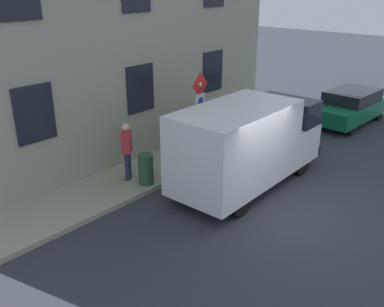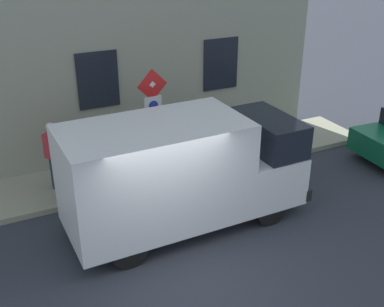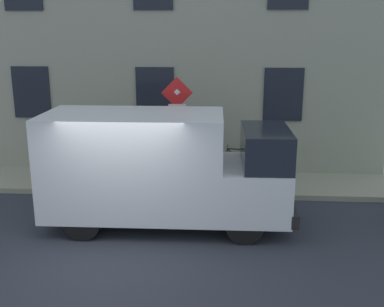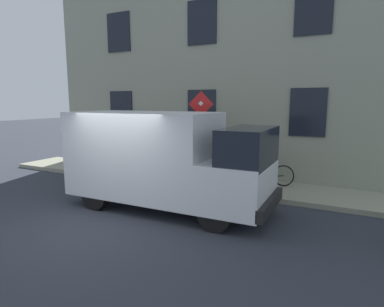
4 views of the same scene
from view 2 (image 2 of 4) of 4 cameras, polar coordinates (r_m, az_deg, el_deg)
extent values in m
plane|color=#2E323B|center=(9.88, -1.81, -12.74)|extent=(80.00, 80.00, 0.00)
cube|color=gray|center=(12.96, -9.00, -2.66)|extent=(2.00, 15.30, 0.14)
cube|color=gray|center=(12.98, -12.03, 14.70)|extent=(0.70, 13.30, 7.62)
cube|color=black|center=(14.28, 3.40, 10.50)|extent=(0.06, 1.10, 1.50)
cube|color=black|center=(12.95, -11.05, 8.50)|extent=(0.06, 1.10, 1.50)
cylinder|color=#474C47|center=(11.93, -4.64, 2.82)|extent=(0.09, 0.09, 2.79)
pyramid|color=silver|center=(11.47, -4.66, 7.98)|extent=(0.08, 0.50, 0.50)
pyramid|color=red|center=(11.47, -4.67, 7.98)|extent=(0.06, 0.56, 0.56)
cube|color=white|center=(11.66, -4.61, 5.42)|extent=(0.07, 0.44, 0.56)
cylinder|color=#1933B2|center=(11.62, -4.57, 5.66)|extent=(0.03, 0.24, 0.24)
pyramid|color=silver|center=(11.84, -4.48, 2.89)|extent=(0.08, 0.50, 0.50)
pyramid|color=red|center=(11.85, -4.49, 2.90)|extent=(0.06, 0.56, 0.56)
cube|color=white|center=(10.08, -4.36, -2.39)|extent=(2.06, 3.83, 2.18)
cube|color=white|center=(11.45, 7.80, -2.01)|extent=(2.02, 1.43, 1.10)
cube|color=black|center=(11.18, 8.96, 2.31)|extent=(1.94, 1.01, 0.84)
cube|color=black|center=(12.02, 10.66, -2.82)|extent=(2.00, 0.19, 0.28)
cylinder|color=black|center=(12.21, 4.44, -2.61)|extent=(0.23, 0.76, 0.76)
cylinder|color=black|center=(10.95, 9.20, -6.45)|extent=(0.23, 0.76, 0.76)
cylinder|color=black|center=(11.05, -10.61, -6.25)|extent=(0.23, 0.76, 0.76)
cylinder|color=black|center=(9.65, -7.45, -11.22)|extent=(0.23, 0.76, 0.76)
cylinder|color=black|center=(15.03, 19.99, 1.09)|extent=(0.21, 0.61, 0.60)
torus|color=black|center=(13.82, -1.57, 1.35)|extent=(0.18, 0.66, 0.66)
torus|color=black|center=(14.22, 2.32, 2.07)|extent=(0.18, 0.66, 0.66)
cylinder|color=black|center=(13.86, -0.30, 2.36)|extent=(0.05, 0.60, 0.60)
cylinder|color=black|center=(13.78, -0.01, 3.46)|extent=(0.05, 0.73, 0.07)
cylinder|color=black|center=(14.01, 1.06, 2.54)|extent=(0.04, 0.19, 0.55)
cylinder|color=black|center=(14.15, 1.55, 1.77)|extent=(0.05, 0.43, 0.12)
cylinder|color=black|center=(13.73, -1.49, 2.31)|extent=(0.04, 0.09, 0.50)
cube|color=black|center=(13.92, 1.35, 3.78)|extent=(0.09, 0.20, 0.06)
cylinder|color=#262626|center=(13.62, -1.40, 3.48)|extent=(0.46, 0.04, 0.03)
torus|color=black|center=(13.50, -5.22, 0.64)|extent=(0.21, 0.67, 0.65)
torus|color=black|center=(13.83, -1.10, 1.37)|extent=(0.21, 0.67, 0.65)
cylinder|color=#B51824|center=(13.51, -3.90, 1.68)|extent=(0.06, 0.60, 0.60)
cylinder|color=#B51824|center=(13.43, -3.64, 2.79)|extent=(0.07, 0.73, 0.07)
cylinder|color=#B51824|center=(13.63, -2.47, 1.86)|extent=(0.04, 0.19, 0.55)
cylinder|color=#B51824|center=(13.77, -1.92, 1.07)|extent=(0.05, 0.43, 0.12)
cylinder|color=#B51824|center=(13.41, -5.16, 1.62)|extent=(0.04, 0.09, 0.50)
cube|color=black|center=(13.54, -2.20, 3.12)|extent=(0.09, 0.20, 0.06)
cylinder|color=#262626|center=(13.30, -5.11, 2.81)|extent=(0.46, 0.05, 0.03)
cylinder|color=#262B47|center=(12.39, -15.99, -2.21)|extent=(0.16, 0.16, 0.85)
cylinder|color=#262B47|center=(12.51, -15.47, -1.86)|extent=(0.16, 0.16, 0.85)
cube|color=#BA2D37|center=(12.14, -16.14, 1.05)|extent=(0.45, 0.47, 0.62)
sphere|color=beige|center=(11.97, -16.39, 3.01)|extent=(0.22, 0.22, 0.22)
cylinder|color=#2D5133|center=(11.89, -14.55, -3.10)|extent=(0.44, 0.44, 0.90)
camera|label=1|loc=(6.16, -95.01, -6.88)|focal=40.24mm
camera|label=3|loc=(5.62, 70.02, -12.79)|focal=43.38mm
camera|label=4|loc=(8.89, 49.17, -6.02)|focal=30.09mm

